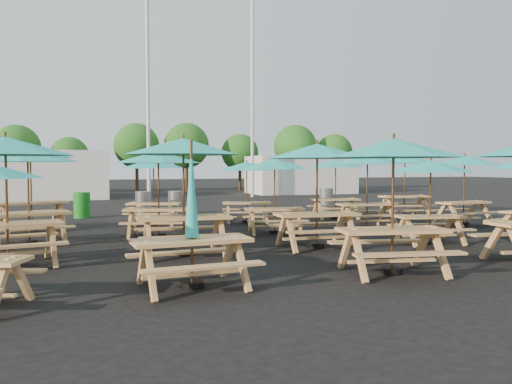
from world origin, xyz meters
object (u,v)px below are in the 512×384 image
object	(u,v)px
picnic_unit_11	(247,169)
waste_bin_1	(143,204)
picnic_unit_14	(367,163)
waste_bin_3	(326,199)
picnic_unit_10	(275,167)
waste_bin_2	(176,203)
picnic_unit_8	(393,155)
picnic_unit_18	(465,164)
picnic_unit_6	(158,161)
picnic_unit_4	(192,227)
picnic_unit_5	(183,152)
waste_bin_0	(82,205)
picnic_unit_7	(153,167)
picnic_unit_3	(30,156)
picnic_unit_19	(405,162)
picnic_unit_9	(317,156)
picnic_unit_13	(431,170)
picnic_unit_1	(5,152)
picnic_unit_15	(336,166)
picnic_unit_2	(28,160)

from	to	relation	value
picnic_unit_11	waste_bin_1	bearing A→B (deg)	146.44
picnic_unit_14	waste_bin_3	distance (m)	6.56
picnic_unit_10	waste_bin_2	xyz separation A→B (m)	(-1.87, 5.89, -1.40)
picnic_unit_8	picnic_unit_18	bearing A→B (deg)	50.52
picnic_unit_6	picnic_unit_11	distance (m)	4.15
picnic_unit_4	waste_bin_2	xyz separation A→B (m)	(1.56, 11.46, -0.48)
picnic_unit_5	waste_bin_1	size ratio (longest dim) A/B	2.70
picnic_unit_14	waste_bin_0	bearing A→B (deg)	149.54
picnic_unit_7	picnic_unit_3	bearing A→B (deg)	-159.59
picnic_unit_11	waste_bin_0	size ratio (longest dim) A/B	2.58
picnic_unit_4	picnic_unit_14	world-z (taller)	picnic_unit_4
picnic_unit_7	picnic_unit_19	bearing A→B (deg)	16.01
waste_bin_0	waste_bin_1	size ratio (longest dim) A/B	1.00
picnic_unit_3	picnic_unit_5	bearing A→B (deg)	-75.81
picnic_unit_3	picnic_unit_9	xyz separation A→B (m)	(6.72, -5.58, -0.07)
waste_bin_2	picnic_unit_19	bearing A→B (deg)	-19.93
picnic_unit_3	picnic_unit_4	xyz separation A→B (m)	(3.22, -8.49, -1.26)
picnic_unit_6	picnic_unit_8	world-z (taller)	picnic_unit_8
picnic_unit_6	waste_bin_3	xyz separation A→B (m)	(7.97, 6.12, -1.57)
waste_bin_1	picnic_unit_13	bearing A→B (deg)	-55.92
picnic_unit_6	picnic_unit_9	distance (m)	4.40
picnic_unit_4	picnic_unit_11	size ratio (longest dim) A/B	0.95
picnic_unit_1	picnic_unit_13	size ratio (longest dim) A/B	1.23
picnic_unit_18	picnic_unit_8	bearing A→B (deg)	-145.82
picnic_unit_6	waste_bin_2	world-z (taller)	picnic_unit_6
picnic_unit_8	picnic_unit_19	xyz separation A→B (m)	(6.17, 8.56, -0.06)
picnic_unit_19	waste_bin_1	bearing A→B (deg)	169.54
picnic_unit_15	waste_bin_2	xyz separation A→B (m)	(-5.33, 2.89, -1.44)
picnic_unit_19	waste_bin_2	world-z (taller)	picnic_unit_19
picnic_unit_2	picnic_unit_6	size ratio (longest dim) A/B	1.01
picnic_unit_3	picnic_unit_2	bearing A→B (deg)	-103.57
picnic_unit_8	picnic_unit_9	world-z (taller)	picnic_unit_9
picnic_unit_3	picnic_unit_9	distance (m)	8.74
picnic_unit_8	waste_bin_0	distance (m)	13.08
picnic_unit_1	picnic_unit_7	bearing A→B (deg)	49.00
picnic_unit_13	waste_bin_1	world-z (taller)	picnic_unit_13
picnic_unit_1	picnic_unit_2	world-z (taller)	picnic_unit_1
picnic_unit_9	waste_bin_1	bearing A→B (deg)	112.72
picnic_unit_3	waste_bin_0	world-z (taller)	picnic_unit_3
waste_bin_1	waste_bin_0	bearing A→B (deg)	178.17
picnic_unit_1	picnic_unit_18	size ratio (longest dim) A/B	1.16
picnic_unit_7	picnic_unit_15	xyz separation A→B (m)	(6.49, -0.12, 0.02)
picnic_unit_5	picnic_unit_19	distance (m)	10.90
picnic_unit_7	waste_bin_2	xyz separation A→B (m)	(1.16, 2.76, -1.41)
picnic_unit_4	picnic_unit_19	xyz separation A→B (m)	(9.75, 8.49, 1.10)
picnic_unit_8	waste_bin_1	size ratio (longest dim) A/B	2.89
picnic_unit_3	picnic_unit_7	size ratio (longest dim) A/B	1.19
picnic_unit_8	waste_bin_3	distance (m)	12.97
picnic_unit_8	picnic_unit_7	bearing A→B (deg)	119.12
waste_bin_2	picnic_unit_9	bearing A→B (deg)	-77.17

